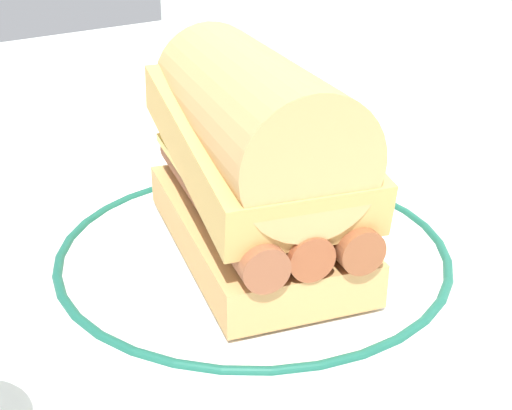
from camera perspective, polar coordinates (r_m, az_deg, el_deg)
The scene contains 3 objects.
ground_plane at distance 0.47m, azimuth 1.60°, elevation -4.28°, with size 1.50×1.50×0.00m, color silver.
plate at distance 0.45m, azimuth -0.00°, elevation -4.29°, with size 0.27×0.27×0.01m.
sausage_sandwich at distance 0.42m, azimuth -0.00°, elevation 3.99°, with size 0.20×0.14×0.12m.
Camera 1 is at (0.31, -0.26, 0.23)m, focal length 49.62 mm.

